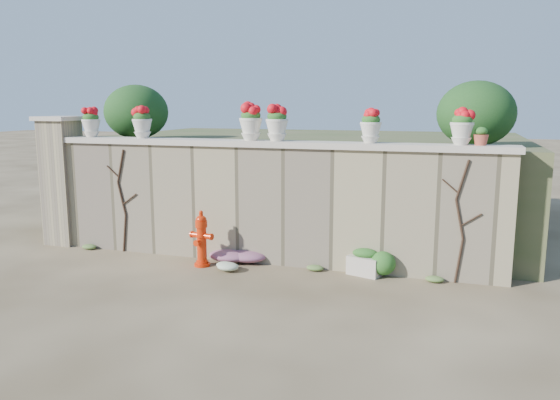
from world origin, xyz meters
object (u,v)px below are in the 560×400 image
(fire_hydrant, at_px, (202,238))
(terracotta_pot, at_px, (481,137))
(planter_box, at_px, (365,263))
(urn_pot_0, at_px, (91,123))

(fire_hydrant, height_order, terracotta_pot, terracotta_pot)
(terracotta_pot, bearing_deg, planter_box, -171.34)
(planter_box, height_order, terracotta_pot, terracotta_pot)
(fire_hydrant, distance_m, planter_box, 2.74)
(fire_hydrant, xyz_separation_m, urn_pot_0, (-2.52, 0.61, 1.88))
(urn_pot_0, xyz_separation_m, terracotta_pot, (6.87, 0.00, -0.14))
(planter_box, relative_size, terracotta_pot, 2.23)
(planter_box, bearing_deg, urn_pot_0, -165.30)
(planter_box, xyz_separation_m, terracotta_pot, (1.64, 0.25, 2.02))
(planter_box, height_order, urn_pot_0, urn_pot_0)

